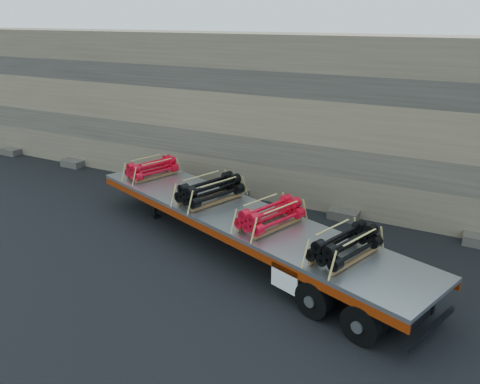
{
  "coord_description": "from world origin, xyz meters",
  "views": [
    {
      "loc": [
        6.4,
        -12.52,
        7.67
      ],
      "look_at": [
        -1.03,
        1.51,
        1.68
      ],
      "focal_mm": 35.0,
      "sensor_mm": 36.0,
      "label": 1
    }
  ],
  "objects": [
    {
      "name": "bundle_rear",
      "position": [
        3.57,
        -1.0,
        1.76
      ],
      "size": [
        1.72,
        2.38,
        0.76
      ],
      "primitive_type": null,
      "rotation": [
        0.0,
        0.0,
        -0.33
      ],
      "color": "black",
      "rests_on": "trailer"
    },
    {
      "name": "trailer",
      "position": [
        -0.41,
        0.37,
        0.69
      ],
      "size": [
        13.93,
        7.02,
        1.38
      ],
      "primitive_type": null,
      "rotation": [
        0.0,
        0.0,
        -0.33
      ],
      "color": "#A2A5A9",
      "rests_on": "ground"
    },
    {
      "name": "bundle_midfront",
      "position": [
        -1.92,
        0.89,
        1.8
      ],
      "size": [
        1.86,
        2.58,
        0.83
      ],
      "primitive_type": null,
      "rotation": [
        0.0,
        0.0,
        -0.33
      ],
      "color": "black",
      "rests_on": "trailer"
    },
    {
      "name": "ground",
      "position": [
        0.0,
        0.0,
        0.0
      ],
      "size": [
        120.0,
        120.0,
        0.0
      ],
      "primitive_type": "plane",
      "color": "black",
      "rests_on": "ground"
    },
    {
      "name": "bundle_front",
      "position": [
        -5.5,
        2.13,
        1.74
      ],
      "size": [
        1.6,
        2.22,
        0.71
      ],
      "primitive_type": null,
      "rotation": [
        0.0,
        0.0,
        -0.33
      ],
      "color": "red",
      "rests_on": "trailer"
    },
    {
      "name": "bundle_midrear",
      "position": [
        0.9,
        -0.08,
        1.76
      ],
      "size": [
        1.72,
        2.39,
        0.76
      ],
      "primitive_type": null,
      "rotation": [
        0.0,
        0.0,
        -0.33
      ],
      "color": "red",
      "rests_on": "trailer"
    },
    {
      "name": "rock_wall",
      "position": [
        0.0,
        6.5,
        3.5
      ],
      "size": [
        44.0,
        3.0,
        7.0
      ],
      "primitive_type": "cube",
      "color": "#7A6B54",
      "rests_on": "ground"
    }
  ]
}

